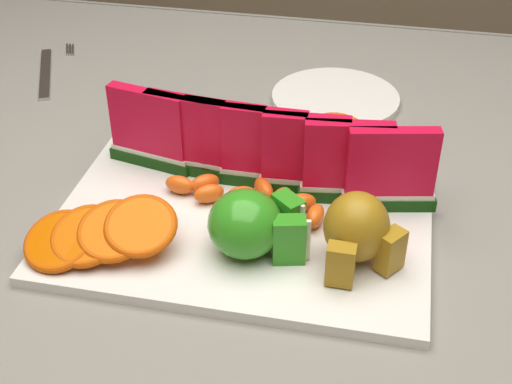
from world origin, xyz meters
name	(u,v)px	position (x,y,z in m)	size (l,w,h in m)	color
table	(207,241)	(0.00, 0.00, 0.65)	(1.40, 0.90, 0.75)	#452618
tablecloth	(205,202)	(0.00, 0.00, 0.72)	(1.53, 1.03, 0.20)	gray
platter	(244,217)	(0.07, -0.08, 0.76)	(0.40, 0.30, 0.01)	silver
apple_cluster	(253,225)	(0.09, -0.14, 0.80)	(0.11, 0.09, 0.07)	#308713
pear_cluster	(358,230)	(0.19, -0.13, 0.81)	(0.09, 0.09, 0.07)	#A96517
side_plate	(335,98)	(0.13, 0.22, 0.76)	(0.20, 0.20, 0.01)	silver
fork	(48,71)	(-0.31, 0.22, 0.76)	(0.08, 0.19, 0.00)	silver
watermelon_row	(264,150)	(0.08, -0.02, 0.82)	(0.39, 0.07, 0.10)	#0F3715
orange_fan_front	(100,233)	(-0.06, -0.17, 0.79)	(0.16, 0.11, 0.05)	#E53800
orange_fan_back	(258,136)	(0.06, 0.05, 0.79)	(0.29, 0.11, 0.05)	#E53800
tangerine_segments	(249,195)	(0.07, -0.06, 0.78)	(0.19, 0.08, 0.02)	#E44D18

